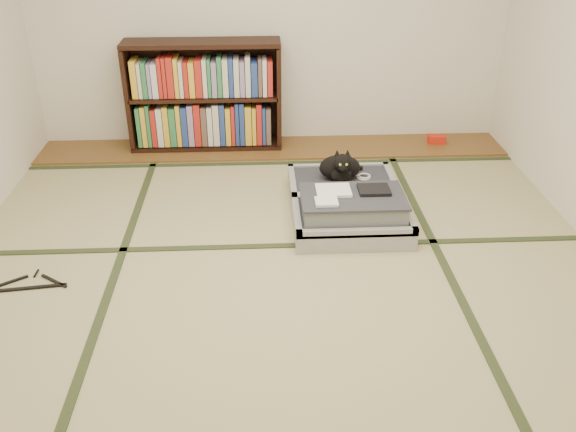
{
  "coord_description": "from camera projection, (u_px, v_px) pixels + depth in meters",
  "views": [
    {
      "loc": [
        -0.11,
        -2.93,
        2.08
      ],
      "look_at": [
        0.05,
        0.35,
        0.25
      ],
      "focal_mm": 38.0,
      "sensor_mm": 36.0,
      "label": 1
    }
  ],
  "objects": [
    {
      "name": "cable_coil",
      "position": [
        364.0,
        177.0,
        4.47
      ],
      "size": [
        0.11,
        0.11,
        0.03
      ],
      "color": "white",
      "rests_on": "suitcase"
    },
    {
      "name": "suitcase",
      "position": [
        347.0,
        204.0,
        4.21
      ],
      "size": [
        0.77,
        1.03,
        0.3
      ],
      "color": "#A6A5AA",
      "rests_on": "floor"
    },
    {
      "name": "hanger",
      "position": [
        30.0,
        285.0,
        3.54
      ],
      "size": [
        0.44,
        0.22,
        0.01
      ],
      "color": "black",
      "rests_on": "floor"
    },
    {
      "name": "floor",
      "position": [
        282.0,
        282.0,
        3.58
      ],
      "size": [
        4.5,
        4.5,
        0.0
      ],
      "primitive_type": "plane",
      "color": "tan",
      "rests_on": "ground"
    },
    {
      "name": "room_shell",
      "position": [
        281.0,
        28.0,
        2.87
      ],
      "size": [
        4.5,
        4.5,
        4.5
      ],
      "color": "white",
      "rests_on": "ground"
    },
    {
      "name": "bookcase",
      "position": [
        205.0,
        98.0,
        5.14
      ],
      "size": [
        1.29,
        0.29,
        0.92
      ],
      "color": "black",
      "rests_on": "wood_strip"
    },
    {
      "name": "red_item",
      "position": [
        437.0,
        139.0,
        5.39
      ],
      "size": [
        0.16,
        0.1,
        0.07
      ],
      "primitive_type": "cube",
      "rotation": [
        0.0,
        0.0,
        -0.08
      ],
      "color": "red",
      "rests_on": "wood_strip"
    },
    {
      "name": "wood_strip",
      "position": [
        273.0,
        148.0,
        5.32
      ],
      "size": [
        4.0,
        0.5,
        0.02
      ],
      "primitive_type": "cube",
      "color": "brown",
      "rests_on": "ground"
    },
    {
      "name": "cat",
      "position": [
        340.0,
        168.0,
        4.39
      ],
      "size": [
        0.34,
        0.34,
        0.28
      ],
      "color": "black",
      "rests_on": "suitcase"
    },
    {
      "name": "tatami_borders",
      "position": [
        279.0,
        238.0,
        4.01
      ],
      "size": [
        4.0,
        4.5,
        0.01
      ],
      "color": "#2D381E",
      "rests_on": "ground"
    }
  ]
}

